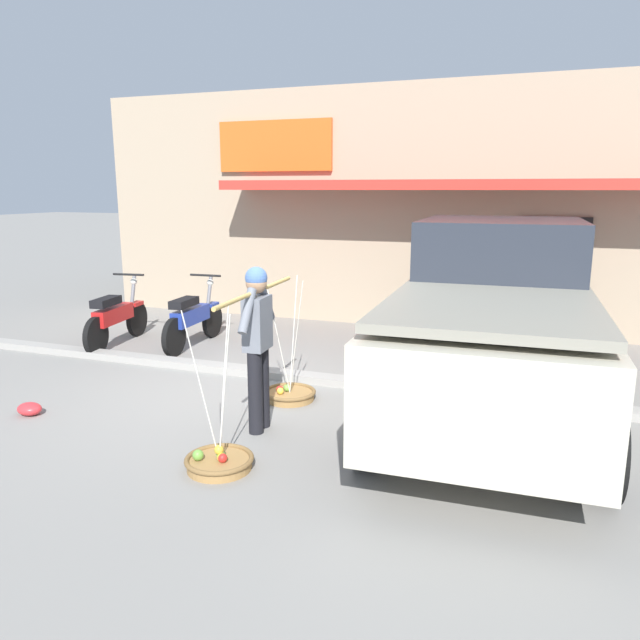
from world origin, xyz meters
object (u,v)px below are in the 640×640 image
Objects in this scene: fruit_vendor at (258,338)px; fruit_basket_left_side at (290,394)px; fruit_basket_right_side at (219,461)px; parked_truck at (494,324)px; wooden_crate at (445,347)px; plastic_litter_bag at (30,409)px; motorcycle_nearest_shop at (116,317)px; motorcycle_second_in_row at (193,319)px.

fruit_vendor reaches higher than fruit_basket_left_side.
fruit_vendor reaches higher than fruit_basket_right_side.
parked_truck is 2.45m from wooden_crate.
fruit_basket_left_side is 1.87m from fruit_basket_right_side.
motorcycle_nearest_shop is at bearing 110.21° from plastic_litter_bag.
fruit_basket_right_side is 0.31× the size of parked_truck.
parked_truck reaches higher than fruit_basket_right_side.
fruit_vendor reaches higher than motorcycle_second_in_row.
fruit_vendor is at bearing -86.79° from fruit_basket_left_side.
parked_truck is at bearing 19.92° from plastic_litter_bag.
motorcycle_nearest_shop is 5.93m from parked_truck.
fruit_basket_left_side is 1.00× the size of fruit_basket_right_side.
wooden_crate is (5.01, 1.06, -0.29)m from motorcycle_nearest_shop.
motorcycle_second_in_row is at bearing 132.08° from fruit_vendor.
fruit_vendor is at bearing -150.72° from parked_truck.
motorcycle_second_in_row is 3.90m from wooden_crate.
fruit_basket_left_side is 2.47m from parked_truck.
parked_truck reaches higher than wooden_crate.
motorcycle_nearest_shop is (-3.55, 1.40, 0.38)m from fruit_basket_left_side.
parked_truck reaches higher than motorcycle_second_in_row.
fruit_basket_right_side is 4.38m from motorcycle_second_in_row.
fruit_basket_left_side is 2.86m from wooden_crate.
wooden_crate is (1.47, 2.45, 0.09)m from fruit_basket_left_side.
fruit_vendor is 3.76m from wooden_crate.
fruit_basket_right_side is at bearing -134.74° from parked_truck.
fruit_basket_right_side reaches higher than motorcycle_second_in_row.
fruit_basket_right_side is 0.80× the size of motorcycle_second_in_row.
motorcycle_second_in_row is at bearing 124.28° from fruit_basket_right_side.
motorcycle_nearest_shop is 1.23m from motorcycle_second_in_row.
plastic_litter_bag is at bearing -69.79° from motorcycle_nearest_shop.
plastic_litter_bag is at bearing -169.13° from fruit_vendor.
fruit_basket_right_side reaches higher than plastic_litter_bag.
wooden_crate is at bearing 11.89° from motorcycle_nearest_shop.
motorcycle_second_in_row is 0.38× the size of parked_truck.
fruit_basket_right_side is 3.30× the size of wooden_crate.
fruit_vendor reaches higher than wooden_crate.
fruit_vendor is 2.76m from plastic_litter_bag.
fruit_basket_left_side is at bearing -172.43° from parked_truck.
motorcycle_nearest_shop is 5.13m from wooden_crate.
motorcycle_second_in_row is at bearing -169.43° from wooden_crate.
fruit_basket_left_side is 0.31× the size of parked_truck.
fruit_vendor is 1.03× the size of motorcycle_second_in_row.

